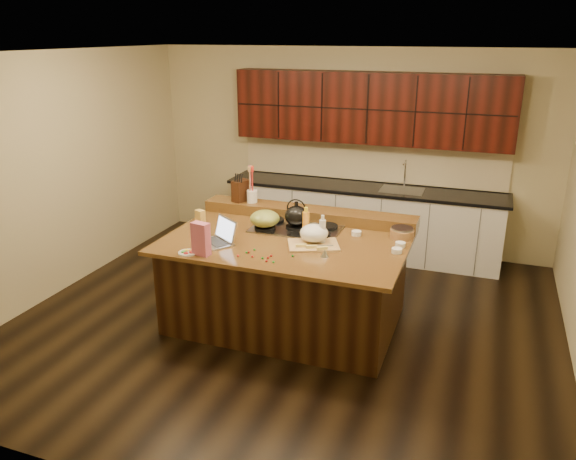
% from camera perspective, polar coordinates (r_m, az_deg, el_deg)
% --- Properties ---
extents(room, '(5.52, 5.02, 2.72)m').
position_cam_1_polar(room, '(5.47, -0.18, 3.29)').
color(room, black).
rests_on(room, ground).
extents(island, '(2.40, 1.60, 0.92)m').
position_cam_1_polar(island, '(5.78, -0.17, -5.17)').
color(island, black).
rests_on(island, ground).
extents(back_ledge, '(2.40, 0.30, 0.12)m').
position_cam_1_polar(back_ledge, '(6.21, 2.05, 1.71)').
color(back_ledge, black).
rests_on(back_ledge, island).
extents(cooktop, '(0.92, 0.52, 0.05)m').
position_cam_1_polar(cooktop, '(5.87, 0.84, 0.17)').
color(cooktop, gray).
rests_on(cooktop, island).
extents(back_counter, '(3.70, 0.66, 2.40)m').
position_cam_1_polar(back_counter, '(7.56, 7.84, 4.81)').
color(back_counter, silver).
rests_on(back_counter, ground).
extents(kettle, '(0.30, 0.30, 0.22)m').
position_cam_1_polar(kettle, '(5.82, 0.84, 1.45)').
color(kettle, black).
rests_on(kettle, cooktop).
extents(green_bowl, '(0.33, 0.33, 0.17)m').
position_cam_1_polar(green_bowl, '(5.82, -2.37, 1.17)').
color(green_bowl, olive).
rests_on(green_bowl, cooktop).
extents(laptop, '(0.43, 0.42, 0.24)m').
position_cam_1_polar(laptop, '(5.54, -6.89, -0.65)').
color(laptop, '#B7B7BC').
rests_on(laptop, island).
extents(oil_bottle, '(0.09, 0.09, 0.27)m').
position_cam_1_polar(oil_bottle, '(5.60, 1.83, 0.51)').
color(oil_bottle, orange).
rests_on(oil_bottle, island).
extents(vinegar_bottle, '(0.08, 0.08, 0.25)m').
position_cam_1_polar(vinegar_bottle, '(5.44, 3.51, -0.23)').
color(vinegar_bottle, silver).
rests_on(vinegar_bottle, island).
extents(wooden_tray, '(0.58, 0.51, 0.19)m').
position_cam_1_polar(wooden_tray, '(5.45, 2.64, -0.59)').
color(wooden_tray, tan).
rests_on(wooden_tray, island).
extents(ramekin_a, '(0.12, 0.12, 0.04)m').
position_cam_1_polar(ramekin_a, '(5.36, 11.00, -2.06)').
color(ramekin_a, white).
rests_on(ramekin_a, island).
extents(ramekin_b, '(0.12, 0.12, 0.04)m').
position_cam_1_polar(ramekin_b, '(5.51, 11.34, -1.46)').
color(ramekin_b, white).
rests_on(ramekin_b, island).
extents(ramekin_c, '(0.12, 0.12, 0.04)m').
position_cam_1_polar(ramekin_c, '(5.75, 6.97, -0.32)').
color(ramekin_c, white).
rests_on(ramekin_c, island).
extents(strainer_bowl, '(0.25, 0.25, 0.09)m').
position_cam_1_polar(strainer_bowl, '(5.74, 11.50, -0.37)').
color(strainer_bowl, '#996B3F').
rests_on(strainer_bowl, island).
extents(kitchen_timer, '(0.10, 0.10, 0.07)m').
position_cam_1_polar(kitchen_timer, '(5.18, 3.75, -2.35)').
color(kitchen_timer, silver).
rests_on(kitchen_timer, island).
extents(pink_bag, '(0.18, 0.12, 0.31)m').
position_cam_1_polar(pink_bag, '(5.23, -8.84, -0.90)').
color(pink_bag, '#C35C76').
rests_on(pink_bag, island).
extents(candy_plate, '(0.18, 0.18, 0.01)m').
position_cam_1_polar(candy_plate, '(5.34, -10.14, -2.28)').
color(candy_plate, white).
rests_on(candy_plate, island).
extents(package_box, '(0.12, 0.10, 0.14)m').
position_cam_1_polar(package_box, '(6.15, -8.90, 1.37)').
color(package_box, gold).
rests_on(package_box, island).
extents(utensil_crock, '(0.16, 0.16, 0.14)m').
position_cam_1_polar(utensil_crock, '(6.41, -3.68, 3.45)').
color(utensil_crock, white).
rests_on(utensil_crock, back_ledge).
extents(knife_block, '(0.18, 0.23, 0.24)m').
position_cam_1_polar(knife_block, '(6.45, -4.80, 3.99)').
color(knife_block, black).
rests_on(knife_block, back_ledge).
extents(gumdrop_0, '(0.02, 0.02, 0.02)m').
position_cam_1_polar(gumdrop_0, '(5.27, -4.03, -2.26)').
color(gumdrop_0, red).
rests_on(gumdrop_0, island).
extents(gumdrop_1, '(0.02, 0.02, 0.02)m').
position_cam_1_polar(gumdrop_1, '(5.17, 0.47, -2.65)').
color(gumdrop_1, '#198C26').
rests_on(gumdrop_1, island).
extents(gumdrop_2, '(0.02, 0.02, 0.02)m').
position_cam_1_polar(gumdrop_2, '(5.17, -1.71, -2.64)').
color(gumdrop_2, red).
rests_on(gumdrop_2, island).
extents(gumdrop_3, '(0.02, 0.02, 0.02)m').
position_cam_1_polar(gumdrop_3, '(5.04, -1.50, -3.26)').
color(gumdrop_3, '#198C26').
rests_on(gumdrop_3, island).
extents(gumdrop_4, '(0.02, 0.02, 0.02)m').
position_cam_1_polar(gumdrop_4, '(5.19, -5.09, -2.61)').
color(gumdrop_4, red).
rests_on(gumdrop_4, island).
extents(gumdrop_5, '(0.02, 0.02, 0.02)m').
position_cam_1_polar(gumdrop_5, '(5.13, -2.60, -2.86)').
color(gumdrop_5, '#198C26').
rests_on(gumdrop_5, island).
extents(gumdrop_6, '(0.02, 0.02, 0.02)m').
position_cam_1_polar(gumdrop_6, '(5.06, -2.20, -3.16)').
color(gumdrop_6, red).
rests_on(gumdrop_6, island).
extents(gumdrop_7, '(0.02, 0.02, 0.02)m').
position_cam_1_polar(gumdrop_7, '(5.32, -3.44, -2.00)').
color(gumdrop_7, '#198C26').
rests_on(gumdrop_7, island).
extents(gumdrop_8, '(0.02, 0.02, 0.02)m').
position_cam_1_polar(gumdrop_8, '(5.17, -3.64, -2.70)').
color(gumdrop_8, red).
rests_on(gumdrop_8, island).
extents(gumdrop_9, '(0.02, 0.02, 0.02)m').
position_cam_1_polar(gumdrop_9, '(5.26, -4.23, -2.28)').
color(gumdrop_9, '#198C26').
rests_on(gumdrop_9, island).
extents(gumdrop_10, '(0.02, 0.02, 0.02)m').
position_cam_1_polar(gumdrop_10, '(5.13, -2.05, -2.83)').
color(gumdrop_10, red).
rests_on(gumdrop_10, island).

